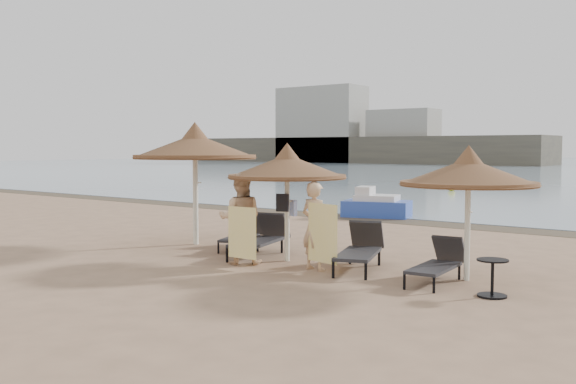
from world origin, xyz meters
name	(u,v)px	position (x,y,z in m)	size (l,w,h in m)	color
ground	(261,271)	(0.00, 0.00, 0.00)	(160.00, 160.00, 0.00)	#A27D5E
wet_sand_strip	(452,225)	(0.00, 9.40, 0.00)	(200.00, 1.60, 0.01)	brown
far_shore	(476,144)	(-25.10, 77.82, 2.91)	(150.00, 54.80, 12.00)	brown
palapa_left	(195,147)	(-3.54, 1.73, 2.44)	(3.09, 3.09, 3.06)	white
palapa_center	(287,167)	(-0.29, 1.23, 2.01)	(2.55, 2.55, 2.53)	white
palapa_right	(468,173)	(3.55, 1.61, 1.97)	(2.49, 2.49, 2.47)	white
lounger_far_left	(243,234)	(-2.18, 1.97, 0.34)	(1.10, 1.77, 0.75)	black
lounger_near_left	(262,237)	(-1.18, 1.47, 0.41)	(1.18, 2.15, 0.91)	black
lounger_near_right	(361,248)	(1.41, 1.44, 0.41)	(1.32, 2.14, 0.91)	black
lounger_far_right	(439,262)	(3.18, 1.19, 0.35)	(0.70, 1.79, 0.78)	black
side_table	(492,279)	(4.37, 0.61, 0.29)	(0.51, 0.51, 0.62)	black
person_left	(240,212)	(-0.85, 0.37, 1.10)	(1.01, 0.66, 2.20)	#DAAB7D
person_right	(315,219)	(0.76, 0.76, 1.02)	(0.94, 0.61, 2.04)	#DAAB7D
towel_left	(242,233)	(-0.50, 0.02, 0.72)	(0.74, 0.03, 1.04)	yellow
towel_right	(323,233)	(1.11, 0.51, 0.79)	(0.80, 0.21, 1.14)	yellow
bag_patterned	(292,208)	(-0.29, 1.41, 1.13)	(0.29, 0.18, 0.34)	white
bag_dark	(283,203)	(-0.29, 1.07, 1.26)	(0.28, 0.18, 0.37)	black
pedal_boat	(376,206)	(-3.08, 10.08, 0.39)	(2.55, 1.92, 1.06)	#2B4AB6
buoy_left	(452,188)	(-6.17, 24.12, 0.20)	(0.39, 0.39, 0.39)	#FDF623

